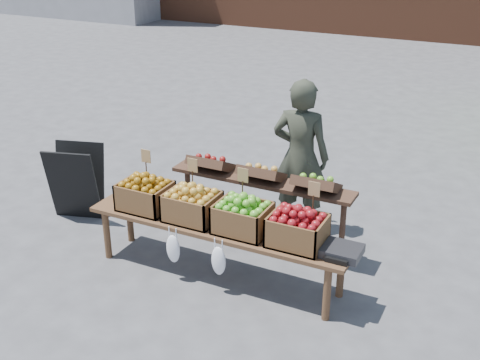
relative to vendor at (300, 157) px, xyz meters
The scene contains 10 objects.
ground 1.33m from the vendor, 76.87° to the right, with size 80.00×80.00×0.00m, color #4B4B4E.
vendor is the anchor object (origin of this frame).
chalkboard_sign 2.64m from the vendor, 159.93° to the right, with size 0.59×0.33×0.90m, color black, non-canonical shape.
back_table 0.71m from the vendor, 109.55° to the right, with size 2.10×0.44×1.04m, color #3D261A, non-canonical shape.
display_bench 1.47m from the vendor, 104.85° to the right, with size 2.70×0.56×0.57m, color #51341F, non-canonical shape.
crate_golden_apples 1.76m from the vendor, 131.95° to the right, with size 0.50×0.40×0.28m, color #AD7418, non-canonical shape.
crate_russet_pears 1.45m from the vendor, 115.47° to the right, with size 0.50×0.40×0.28m, color #A89E23, non-canonical shape.
crate_red_apples 1.32m from the vendor, 93.09° to the right, with size 0.50×0.40×0.28m, color #389A16, non-canonical shape.
crate_green_apples 1.40m from the vendor, 69.78° to the right, with size 0.50×0.40×0.28m, color maroon, non-canonical shape.
weighing_scale 1.61m from the vendor, 55.21° to the right, with size 0.34×0.30×0.08m, color black.
Camera 1 is at (1.91, -4.83, 3.31)m, focal length 45.00 mm.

